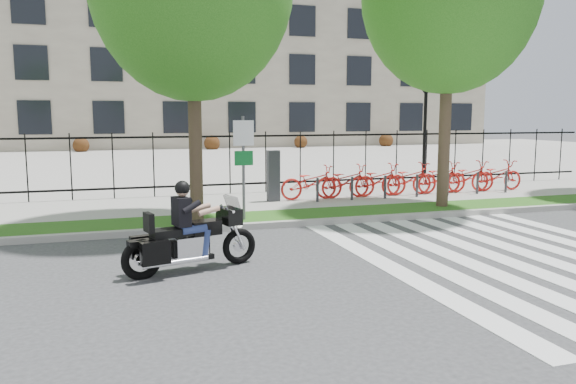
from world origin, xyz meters
name	(u,v)px	position (x,y,z in m)	size (l,w,h in m)	color
ground	(273,280)	(0.00, 0.00, 0.00)	(120.00, 120.00, 0.00)	#313133
curb	(224,228)	(0.00, 4.10, 0.07)	(60.00, 0.20, 0.15)	#9C9993
grass_verge	(218,221)	(0.00, 4.95, 0.07)	(60.00, 1.50, 0.15)	#1E4912
sidewalk	(202,206)	(0.00, 7.45, 0.07)	(60.00, 3.50, 0.15)	#98958E
plaza	(155,160)	(0.00, 25.00, 0.05)	(80.00, 34.00, 0.10)	#98958E
crosswalk_stripes	(517,257)	(4.83, 0.00, 0.01)	(5.70, 8.00, 0.01)	silver
iron_fence	(193,164)	(0.00, 9.20, 1.15)	(30.00, 0.06, 2.00)	black
office_building	(135,33)	(0.00, 44.92, 9.97)	(60.00, 21.90, 20.15)	gray
lamp_post_right	(426,102)	(10.00, 12.00, 3.21)	(1.06, 0.70, 4.25)	black
bike_share_station	(407,179)	(6.52, 7.20, 0.67)	(8.95, 0.88, 1.50)	#2D2D33
sign_pole_regulatory	(244,154)	(0.59, 4.58, 1.74)	(0.50, 0.09, 2.50)	#59595B
motorcycle_rider	(191,235)	(-1.19, 0.93, 0.63)	(2.42, 1.07, 1.90)	black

